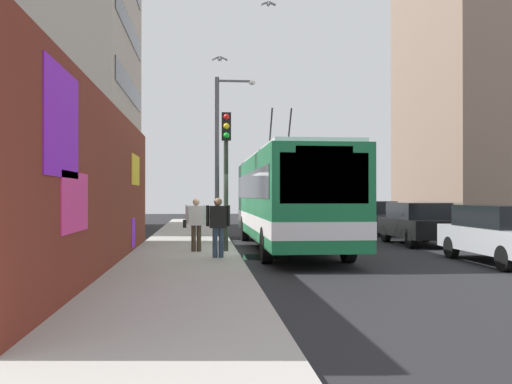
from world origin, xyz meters
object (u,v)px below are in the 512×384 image
object	(u,v)px
city_bus	(287,197)
parked_car_dark_gray	(372,217)
pedestrian_midblock	(196,221)
parked_car_black	(418,223)
street_lamp	(221,145)
parked_car_silver	(502,233)
traffic_light	(226,158)
pedestrian_at_curb	(218,223)

from	to	relation	value
city_bus	parked_car_dark_gray	world-z (taller)	city_bus
pedestrian_midblock	parked_car_black	bearing A→B (deg)	-68.55
parked_car_black	street_lamp	size ratio (longest dim) A/B	0.61
pedestrian_midblock	parked_car_dark_gray	bearing A→B (deg)	-42.30
city_bus	parked_car_black	xyz separation A→B (m)	(1.37, -5.20, -0.98)
parked_car_dark_gray	street_lamp	bearing A→B (deg)	109.05
parked_car_silver	traffic_light	xyz separation A→B (m)	(2.62, 7.35, 2.16)
parked_car_black	pedestrian_midblock	xyz separation A→B (m)	(-3.25, 8.26, 0.25)
parked_car_black	traffic_light	xyz separation A→B (m)	(-3.30, 7.35, 2.16)
parked_car_silver	parked_car_black	bearing A→B (deg)	-0.00
traffic_light	parked_car_black	bearing A→B (deg)	-65.81
parked_car_black	street_lamp	bearing A→B (deg)	65.40
street_lamp	parked_car_silver	bearing A→B (deg)	-141.85
city_bus	street_lamp	size ratio (longest dim) A/B	1.80
parked_car_dark_gray	traffic_light	distance (m)	11.92
traffic_light	street_lamp	size ratio (longest dim) A/B	0.63
parked_car_silver	traffic_light	size ratio (longest dim) A/B	1.06
pedestrian_at_curb	pedestrian_midblock	bearing A→B (deg)	19.89
parked_car_silver	street_lamp	bearing A→B (deg)	38.15
traffic_light	parked_car_silver	bearing A→B (deg)	-109.62
pedestrian_midblock	city_bus	bearing A→B (deg)	-58.49
city_bus	street_lamp	distance (m)	5.57
pedestrian_at_curb	street_lamp	bearing A→B (deg)	-2.60
city_bus	parked_car_silver	distance (m)	6.98
parked_car_silver	traffic_light	bearing A→B (deg)	70.38
city_bus	street_lamp	xyz separation A→B (m)	(4.69, 2.06, 2.17)
parked_car_dark_gray	pedestrian_at_curb	xyz separation A→B (m)	(-10.80, 7.64, 0.27)
parked_car_silver	pedestrian_midblock	xyz separation A→B (m)	(2.67, 8.26, 0.25)
pedestrian_midblock	pedestrian_at_curb	size ratio (longest dim) A/B	0.98
city_bus	traffic_light	world-z (taller)	city_bus
parked_car_black	pedestrian_at_curb	xyz separation A→B (m)	(-4.97, 7.64, 0.27)
pedestrian_at_curb	parked_car_black	bearing A→B (deg)	-56.98
city_bus	pedestrian_at_curb	xyz separation A→B (m)	(-3.60, 2.44, -0.70)
pedestrian_midblock	traffic_light	world-z (taller)	traffic_light
city_bus	traffic_light	size ratio (longest dim) A/B	2.84
parked_car_dark_gray	pedestrian_at_curb	distance (m)	13.23
pedestrian_midblock	pedestrian_at_curb	distance (m)	1.83
pedestrian_midblock	traffic_light	bearing A→B (deg)	-93.45
parked_car_black	traffic_light	size ratio (longest dim) A/B	0.97
parked_car_dark_gray	pedestrian_midblock	world-z (taller)	pedestrian_midblock
city_bus	pedestrian_midblock	xyz separation A→B (m)	(-1.88, 3.06, -0.73)
parked_car_silver	pedestrian_midblock	size ratio (longest dim) A/B	2.79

